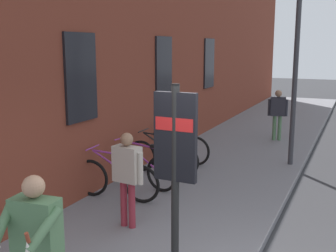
% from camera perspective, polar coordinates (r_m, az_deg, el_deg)
% --- Properties ---
extents(sidewalk_pavement, '(24.00, 3.50, 0.12)m').
position_cam_1_polar(sidewalk_pavement, '(12.89, 11.21, -2.38)').
color(sidewalk_pavement, slate).
rests_on(sidewalk_pavement, ground).
extents(station_facade, '(22.00, 0.65, 7.22)m').
position_cam_1_polar(station_facade, '(14.12, 4.41, 13.42)').
color(station_facade, brown).
rests_on(station_facade, ground).
extents(bicycle_beside_lamp, '(0.48, 1.77, 0.97)m').
position_cam_1_polar(bicycle_beside_lamp, '(7.95, -7.06, -7.21)').
color(bicycle_beside_lamp, black).
rests_on(bicycle_beside_lamp, sidewalk_pavement).
extents(bicycle_far_end, '(0.51, 1.75, 0.97)m').
position_cam_1_polar(bicycle_far_end, '(8.60, -3.71, -5.75)').
color(bicycle_far_end, black).
rests_on(bicycle_far_end, sidewalk_pavement).
extents(bicycle_under_window, '(0.48, 1.77, 0.97)m').
position_cam_1_polar(bicycle_under_window, '(9.43, -0.74, -4.24)').
color(bicycle_under_window, black).
rests_on(bicycle_under_window, sidewalk_pavement).
extents(bicycle_by_door, '(0.48, 1.77, 0.97)m').
position_cam_1_polar(bicycle_by_door, '(10.30, 1.11, -2.95)').
color(bicycle_by_door, black).
rests_on(bicycle_by_door, sidewalk_pavement).
extents(transit_info_sign, '(0.10, 0.55, 2.40)m').
position_cam_1_polar(transit_info_sign, '(5.13, 1.00, -3.18)').
color(transit_info_sign, black).
rests_on(transit_info_sign, sidewalk_pavement).
extents(pedestrian_by_facade, '(0.31, 0.58, 1.54)m').
position_cam_1_polar(pedestrian_by_facade, '(13.14, 14.69, 2.15)').
color(pedestrian_by_facade, '#4C724C').
rests_on(pedestrian_by_facade, sidewalk_pavement).
extents(pedestrian_near_bus, '(0.27, 0.58, 1.53)m').
position_cam_1_polar(pedestrian_near_bus, '(6.60, -5.57, -6.00)').
color(pedestrian_near_bus, maroon).
rests_on(pedestrian_near_bus, sidewalk_pavement).
extents(tourist_with_hotdogs, '(0.60, 0.63, 1.64)m').
position_cam_1_polar(tourist_with_hotdogs, '(4.38, -17.59, -14.36)').
color(tourist_with_hotdogs, '#26262D').
rests_on(tourist_with_hotdogs, sidewalk_pavement).
extents(street_lamp, '(0.28, 0.28, 5.54)m').
position_cam_1_polar(street_lamp, '(10.35, 17.23, 12.66)').
color(street_lamp, '#333338').
rests_on(street_lamp, sidewalk_pavement).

